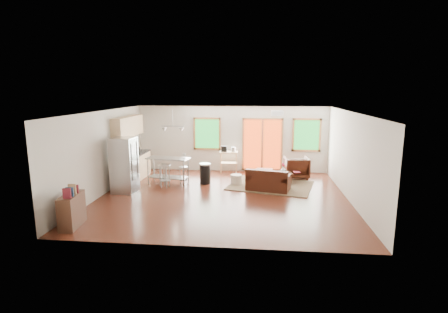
# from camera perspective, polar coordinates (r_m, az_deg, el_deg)

# --- Properties ---
(floor) EXTENTS (7.50, 7.00, 0.02)m
(floor) POSITION_cam_1_polar(r_m,az_deg,el_deg) (10.79, -0.16, -6.62)
(floor) COLOR #3A170E
(floor) RESTS_ON ground
(ceiling) EXTENTS (7.50, 7.00, 0.02)m
(ceiling) POSITION_cam_1_polar(r_m,az_deg,el_deg) (10.31, -0.17, 7.40)
(ceiling) COLOR silver
(ceiling) RESTS_ON ground
(back_wall) EXTENTS (7.50, 0.02, 2.60)m
(back_wall) POSITION_cam_1_polar(r_m,az_deg,el_deg) (13.92, 1.34, 2.89)
(back_wall) COLOR beige
(back_wall) RESTS_ON ground
(left_wall) EXTENTS (0.02, 7.00, 2.60)m
(left_wall) POSITION_cam_1_polar(r_m,az_deg,el_deg) (11.48, -19.17, 0.57)
(left_wall) COLOR beige
(left_wall) RESTS_ON ground
(right_wall) EXTENTS (0.02, 7.00, 2.60)m
(right_wall) POSITION_cam_1_polar(r_m,az_deg,el_deg) (10.76, 20.17, -0.16)
(right_wall) COLOR beige
(right_wall) RESTS_ON ground
(front_wall) EXTENTS (7.50, 0.02, 2.60)m
(front_wall) POSITION_cam_1_polar(r_m,az_deg,el_deg) (7.08, -3.13, -5.00)
(front_wall) COLOR beige
(front_wall) RESTS_ON ground
(window_left) EXTENTS (1.10, 0.05, 1.30)m
(window_left) POSITION_cam_1_polar(r_m,az_deg,el_deg) (13.96, -2.78, 3.73)
(window_left) COLOR #13551C
(window_left) RESTS_ON back_wall
(french_doors) EXTENTS (1.60, 0.05, 2.10)m
(french_doors) POSITION_cam_1_polar(r_m,az_deg,el_deg) (13.86, 6.27, 1.95)
(french_doors) COLOR #B0330E
(french_doors) RESTS_ON back_wall
(window_right) EXTENTS (1.10, 0.05, 1.30)m
(window_right) POSITION_cam_1_polar(r_m,az_deg,el_deg) (13.93, 13.33, 3.43)
(window_right) COLOR #13551C
(window_right) RESTS_ON back_wall
(rug) EXTENTS (3.11, 2.66, 0.03)m
(rug) POSITION_cam_1_polar(r_m,az_deg,el_deg) (12.08, 7.64, -4.69)
(rug) COLOR #475B3C
(rug) RESTS_ON floor
(loveseat) EXTENTS (1.50, 1.07, 0.72)m
(loveseat) POSITION_cam_1_polar(r_m,az_deg,el_deg) (11.45, 7.21, -4.13)
(loveseat) COLOR black
(loveseat) RESTS_ON floor
(coffee_table) EXTENTS (1.04, 0.76, 0.38)m
(coffee_table) POSITION_cam_1_polar(r_m,az_deg,el_deg) (12.40, 8.85, -2.84)
(coffee_table) COLOR #3A2115
(coffee_table) RESTS_ON floor
(armchair) EXTENTS (0.92, 0.87, 0.88)m
(armchair) POSITION_cam_1_polar(r_m,az_deg,el_deg) (13.16, 11.73, -1.62)
(armchair) COLOR black
(armchair) RESTS_ON floor
(ottoman) EXTENTS (0.62, 0.62, 0.39)m
(ottoman) POSITION_cam_1_polar(r_m,az_deg,el_deg) (12.74, 6.59, -3.00)
(ottoman) COLOR black
(ottoman) RESTS_ON floor
(pouf) EXTENTS (0.49, 0.49, 0.34)m
(pouf) POSITION_cam_1_polar(r_m,az_deg,el_deg) (12.12, 2.02, -3.77)
(pouf) COLOR beige
(pouf) RESTS_ON floor
(vase) EXTENTS (0.26, 0.26, 0.33)m
(vase) POSITION_cam_1_polar(r_m,az_deg,el_deg) (12.30, 9.67, -2.03)
(vase) COLOR silver
(vase) RESTS_ON coffee_table
(book) EXTENTS (0.22, 0.05, 0.29)m
(book) POSITION_cam_1_polar(r_m,az_deg,el_deg) (12.35, 11.31, -1.92)
(book) COLOR maroon
(book) RESTS_ON coffee_table
(cabinets) EXTENTS (0.64, 2.24, 2.30)m
(cabinets) POSITION_cam_1_polar(r_m,az_deg,el_deg) (12.99, -14.85, 0.28)
(cabinets) COLOR tan
(cabinets) RESTS_ON floor
(refrigerator) EXTENTS (0.76, 0.73, 1.76)m
(refrigerator) POSITION_cam_1_polar(r_m,az_deg,el_deg) (11.51, -15.94, -1.35)
(refrigerator) COLOR #B7BABC
(refrigerator) RESTS_ON floor
(island) EXTENTS (1.54, 0.81, 0.92)m
(island) POSITION_cam_1_polar(r_m,az_deg,el_deg) (12.23, -9.11, -1.54)
(island) COLOR #B7BABC
(island) RESTS_ON floor
(cup) EXTENTS (0.13, 0.10, 0.13)m
(cup) POSITION_cam_1_polar(r_m,az_deg,el_deg) (12.25, -6.53, 0.37)
(cup) COLOR silver
(cup) RESTS_ON island
(bar_stool_a) EXTENTS (0.36, 0.36, 0.73)m
(bar_stool_a) POSITION_cam_1_polar(r_m,az_deg,el_deg) (12.10, -9.91, -2.13)
(bar_stool_a) COLOR #B7BABC
(bar_stool_a) RESTS_ON floor
(bar_stool_b) EXTENTS (0.46, 0.46, 0.80)m
(bar_stool_b) POSITION_cam_1_polar(r_m,az_deg,el_deg) (11.82, -9.62, -2.21)
(bar_stool_b) COLOR #B7BABC
(bar_stool_b) RESTS_ON floor
(bar_stool_c) EXTENTS (0.41, 0.41, 0.66)m
(bar_stool_c) POSITION_cam_1_polar(r_m,az_deg,el_deg) (11.97, -6.62, -2.45)
(bar_stool_c) COLOR #B7BABC
(bar_stool_c) RESTS_ON floor
(trash_can) EXTENTS (0.49, 0.49, 0.72)m
(trash_can) POSITION_cam_1_polar(r_m,az_deg,el_deg) (12.19, -3.10, -2.77)
(trash_can) COLOR black
(trash_can) RESTS_ON floor
(kitchen_cart) EXTENTS (0.71, 0.47, 1.07)m
(kitchen_cart) POSITION_cam_1_polar(r_m,az_deg,el_deg) (13.67, 0.69, 0.32)
(kitchen_cart) COLOR tan
(kitchen_cart) RESTS_ON floor
(bookshelf) EXTENTS (0.45, 0.93, 1.05)m
(bookshelf) POSITION_cam_1_polar(r_m,az_deg,el_deg) (9.17, -23.60, -8.00)
(bookshelf) COLOR #3A2115
(bookshelf) RESTS_ON floor
(ceiling_flush) EXTENTS (0.35, 0.35, 0.12)m
(ceiling_flush) POSITION_cam_1_polar(r_m,az_deg,el_deg) (10.87, 8.65, 7.04)
(ceiling_flush) COLOR white
(ceiling_flush) RESTS_ON ceiling
(pendant_light) EXTENTS (0.80, 0.18, 0.79)m
(pendant_light) POSITION_cam_1_polar(r_m,az_deg,el_deg) (12.18, -8.38, 4.46)
(pendant_light) COLOR gray
(pendant_light) RESTS_ON ceiling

